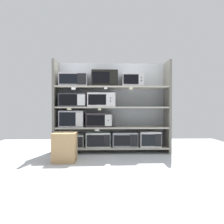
% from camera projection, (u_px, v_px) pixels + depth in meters
% --- Properties ---
extents(ground, '(6.31, 6.00, 0.02)m').
position_uv_depth(ground, '(114.00, 165.00, 3.61)').
color(ground, '#B2B7BC').
extents(back_panel, '(2.51, 0.04, 1.93)m').
position_uv_depth(back_panel, '(112.00, 107.00, 4.84)').
color(back_panel, '#9EA3A8').
rests_on(back_panel, ground).
extents(upright_left, '(0.05, 0.45, 1.93)m').
position_uv_depth(upright_left, '(56.00, 107.00, 4.55)').
color(upright_left, '#68645B').
rests_on(upright_left, ground).
extents(upright_right, '(0.05, 0.45, 1.93)m').
position_uv_depth(upright_right, '(167.00, 107.00, 4.63)').
color(upright_right, '#68645B').
rests_on(upright_right, ground).
extents(shelf_0, '(2.31, 0.45, 0.03)m').
position_uv_depth(shelf_0, '(112.00, 147.00, 4.60)').
color(shelf_0, '#ADA899').
rests_on(shelf_0, ground).
extents(microwave_0, '(0.51, 0.43, 0.26)m').
position_uv_depth(microwave_0, '(72.00, 141.00, 4.57)').
color(microwave_0, '#B8BFB5').
rests_on(microwave_0, shelf_0).
extents(microwave_1, '(0.50, 0.40, 0.30)m').
position_uv_depth(microwave_1, '(98.00, 140.00, 4.59)').
color(microwave_1, silver).
rests_on(microwave_1, shelf_0).
extents(microwave_2, '(0.52, 0.37, 0.30)m').
position_uv_depth(microwave_2, '(125.00, 139.00, 4.61)').
color(microwave_2, '#9BA0A8').
rests_on(microwave_2, shelf_0).
extents(microwave_3, '(0.43, 0.38, 0.32)m').
position_uv_depth(microwave_3, '(149.00, 139.00, 4.62)').
color(microwave_3, silver).
rests_on(microwave_3, shelf_0).
extents(price_tag_0, '(0.06, 0.00, 0.04)m').
position_uv_depth(price_tag_0, '(73.00, 152.00, 4.35)').
color(price_tag_0, white).
extents(shelf_1, '(2.31, 0.45, 0.03)m').
position_uv_depth(shelf_1, '(112.00, 127.00, 4.60)').
color(shelf_1, '#ADA899').
extents(microwave_4, '(0.50, 0.36, 0.34)m').
position_uv_depth(microwave_4, '(72.00, 119.00, 4.56)').
color(microwave_4, '#B2B4C1').
rests_on(microwave_4, shelf_1).
extents(microwave_5, '(0.54, 0.34, 0.29)m').
position_uv_depth(microwave_5, '(99.00, 120.00, 4.58)').
color(microwave_5, '#342D32').
rests_on(microwave_5, shelf_1).
extents(price_tag_1, '(0.09, 0.00, 0.03)m').
position_uv_depth(price_tag_1, '(97.00, 130.00, 4.36)').
color(price_tag_1, white).
extents(shelf_2, '(2.31, 0.45, 0.03)m').
position_uv_depth(shelf_2, '(112.00, 107.00, 4.59)').
color(shelf_2, '#ADA899').
extents(microwave_6, '(0.55, 0.42, 0.28)m').
position_uv_depth(microwave_6, '(73.00, 100.00, 4.56)').
color(microwave_6, '#33353A').
rests_on(microwave_6, shelf_2).
extents(microwave_7, '(0.57, 0.44, 0.29)m').
position_uv_depth(microwave_7, '(101.00, 100.00, 4.58)').
color(microwave_7, silver).
rests_on(microwave_7, shelf_2).
extents(price_tag_2, '(0.08, 0.00, 0.03)m').
position_uv_depth(price_tag_2, '(69.00, 109.00, 4.33)').
color(price_tag_2, beige).
extents(price_tag_3, '(0.06, 0.00, 0.04)m').
position_uv_depth(price_tag_3, '(100.00, 109.00, 4.35)').
color(price_tag_3, beige).
extents(shelf_3, '(2.31, 0.45, 0.03)m').
position_uv_depth(shelf_3, '(112.00, 87.00, 4.58)').
color(shelf_3, '#ADA899').
extents(microwave_8, '(0.58, 0.37, 0.28)m').
position_uv_depth(microwave_8, '(74.00, 80.00, 4.55)').
color(microwave_8, '#BAB5BE').
rests_on(microwave_8, shelf_3).
extents(microwave_9, '(0.53, 0.43, 0.33)m').
position_uv_depth(microwave_9, '(105.00, 79.00, 4.57)').
color(microwave_9, black).
rests_on(microwave_9, shelf_3).
extents(microwave_10, '(0.44, 0.44, 0.27)m').
position_uv_depth(microwave_10, '(132.00, 81.00, 4.59)').
color(microwave_10, '#B8B6B8').
rests_on(microwave_10, shelf_3).
extents(price_tag_4, '(0.09, 0.00, 0.05)m').
position_uv_depth(price_tag_4, '(73.00, 88.00, 4.33)').
color(price_tag_4, white).
extents(price_tag_5, '(0.07, 0.00, 0.04)m').
position_uv_depth(price_tag_5, '(106.00, 88.00, 4.35)').
color(price_tag_5, white).
extents(price_tag_6, '(0.07, 0.00, 0.04)m').
position_uv_depth(price_tag_6, '(131.00, 88.00, 4.36)').
color(price_tag_6, beige).
extents(shipping_carton, '(0.40, 0.40, 0.51)m').
position_uv_depth(shipping_carton, '(65.00, 147.00, 3.82)').
color(shipping_carton, tan).
rests_on(shipping_carton, ground).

